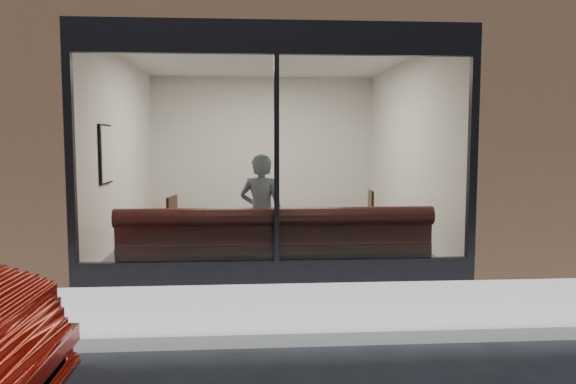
{
  "coord_description": "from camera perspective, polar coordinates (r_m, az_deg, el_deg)",
  "views": [
    {
      "loc": [
        -0.35,
        -4.77,
        1.78
      ],
      "look_at": [
        0.16,
        2.4,
        1.11
      ],
      "focal_mm": 35.0,
      "sensor_mm": 36.0,
      "label": 1
    }
  ],
  "objects": [
    {
      "name": "ground",
      "position": [
        5.11,
        0.11,
        -15.11
      ],
      "size": [
        120.0,
        120.0,
        0.0
      ],
      "primitive_type": "plane",
      "color": "black",
      "rests_on": "ground"
    },
    {
      "name": "sidewalk_near",
      "position": [
        6.05,
        -0.61,
        -11.75
      ],
      "size": [
        40.0,
        2.0,
        0.01
      ],
      "primitive_type": "cube",
      "color": "gray",
      "rests_on": "ground"
    },
    {
      "name": "kerb_near",
      "position": [
        5.04,
        0.15,
        -14.67
      ],
      "size": [
        40.0,
        0.1,
        0.12
      ],
      "primitive_type": "cube",
      "color": "gray",
      "rests_on": "ground"
    },
    {
      "name": "host_building_pier_left",
      "position": [
        13.22,
        -19.08,
        4.25
      ],
      "size": [
        2.5,
        12.0,
        3.2
      ],
      "primitive_type": "cube",
      "color": "brown",
      "rests_on": "ground"
    },
    {
      "name": "host_building_pier_right",
      "position": [
        13.42,
        13.72,
        4.4
      ],
      "size": [
        2.5,
        12.0,
        3.2
      ],
      "primitive_type": "cube",
      "color": "brown",
      "rests_on": "ground"
    },
    {
      "name": "host_building_backfill",
      "position": [
        15.78,
        -2.86,
        4.67
      ],
      "size": [
        5.0,
        6.0,
        3.2
      ],
      "primitive_type": "cube",
      "color": "brown",
      "rests_on": "ground"
    },
    {
      "name": "cafe_floor",
      "position": [
        9.93,
        -2.03,
        -4.89
      ],
      "size": [
        6.0,
        6.0,
        0.0
      ],
      "primitive_type": "plane",
      "color": "#2D2D30",
      "rests_on": "ground"
    },
    {
      "name": "cafe_ceiling",
      "position": [
        9.88,
        -2.1,
        13.52
      ],
      "size": [
        6.0,
        6.0,
        0.0
      ],
      "primitive_type": "plane",
      "rotation": [
        3.14,
        0.0,
        0.0
      ],
      "color": "white",
      "rests_on": "host_building_upper"
    },
    {
      "name": "cafe_wall_back",
      "position": [
        12.77,
        -2.55,
        4.51
      ],
      "size": [
        5.0,
        0.0,
        5.0
      ],
      "primitive_type": "plane",
      "rotation": [
        1.57,
        0.0,
        0.0
      ],
      "color": "silver",
      "rests_on": "ground"
    },
    {
      "name": "cafe_wall_left",
      "position": [
        10.0,
        -16.51,
        4.07
      ],
      "size": [
        0.0,
        6.0,
        6.0
      ],
      "primitive_type": "plane",
      "rotation": [
        1.57,
        0.0,
        1.57
      ],
      "color": "silver",
      "rests_on": "ground"
    },
    {
      "name": "cafe_wall_right",
      "position": [
        10.18,
        12.13,
        4.19
      ],
      "size": [
        0.0,
        6.0,
        6.0
      ],
      "primitive_type": "plane",
      "rotation": [
        1.57,
        0.0,
        -1.57
      ],
      "color": "silver",
      "rests_on": "ground"
    },
    {
      "name": "storefront_kick",
      "position": [
        7.02,
        -1.14,
        -8.12
      ],
      "size": [
        5.0,
        0.1,
        0.3
      ],
      "primitive_type": "cube",
      "color": "black",
      "rests_on": "ground"
    },
    {
      "name": "storefront_header",
      "position": [
        6.94,
        -1.19,
        15.43
      ],
      "size": [
        5.0,
        0.1,
        0.4
      ],
      "primitive_type": "cube",
      "color": "black",
      "rests_on": "host_building_upper"
    },
    {
      "name": "storefront_mullion",
      "position": [
        6.83,
        -1.16,
        3.38
      ],
      "size": [
        0.06,
        0.1,
        2.5
      ],
      "primitive_type": "cube",
      "color": "black",
      "rests_on": "storefront_kick"
    },
    {
      "name": "storefront_glass",
      "position": [
        6.8,
        -1.15,
        3.37
      ],
      "size": [
        4.8,
        0.0,
        4.8
      ],
      "primitive_type": "plane",
      "rotation": [
        1.57,
        0.0,
        0.0
      ],
      "color": "white",
      "rests_on": "storefront_kick"
    },
    {
      "name": "banquette",
      "position": [
        7.4,
        -1.31,
        -6.83
      ],
      "size": [
        4.0,
        0.55,
        0.45
      ],
      "primitive_type": "cube",
      "color": "#3C1916",
      "rests_on": "cafe_floor"
    },
    {
      "name": "person",
      "position": [
        7.51,
        -2.72,
        -2.19
      ],
      "size": [
        0.66,
        0.51,
        1.6
      ],
      "primitive_type": "imported",
      "rotation": [
        0.0,
        0.0,
        2.91
      ],
      "color": "#89A4B5",
      "rests_on": "cafe_floor"
    },
    {
      "name": "cafe_table_left",
      "position": [
        8.28,
        -10.82,
        -2.0
      ],
      "size": [
        0.64,
        0.64,
        0.04
      ],
      "primitive_type": "cube",
      "rotation": [
        0.0,
        0.0,
        -0.12
      ],
      "color": "#331C13",
      "rests_on": "cafe_floor"
    },
    {
      "name": "cafe_table_right",
      "position": [
        8.07,
        6.57,
        -2.13
      ],
      "size": [
        0.73,
        0.73,
        0.04
      ],
      "primitive_type": "cube",
      "rotation": [
        0.0,
        0.0,
        -0.21
      ],
      "color": "#331C13",
      "rests_on": "cafe_floor"
    },
    {
      "name": "cafe_chair_left",
      "position": [
        8.62,
        -12.85,
        -5.11
      ],
      "size": [
        0.51,
        0.51,
        0.04
      ],
      "primitive_type": "cube",
      "rotation": [
        0.0,
        0.0,
        2.99
      ],
      "color": "#331C13",
      "rests_on": "cafe_floor"
    },
    {
      "name": "cafe_chair_right",
      "position": [
        9.41,
        7.22,
        -4.14
      ],
      "size": [
        0.4,
        0.4,
        0.04
      ],
      "primitive_type": "cube",
      "rotation": [
        0.0,
        0.0,
        3.09
      ],
      "color": "#331C13",
      "rests_on": "cafe_floor"
    },
    {
      "name": "wall_poster",
      "position": [
        8.81,
        -17.94,
        3.69
      ],
      "size": [
        0.02,
        0.62,
        0.83
      ],
      "primitive_type": "cube",
      "color": "white",
      "rests_on": "cafe_wall_left"
    }
  ]
}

